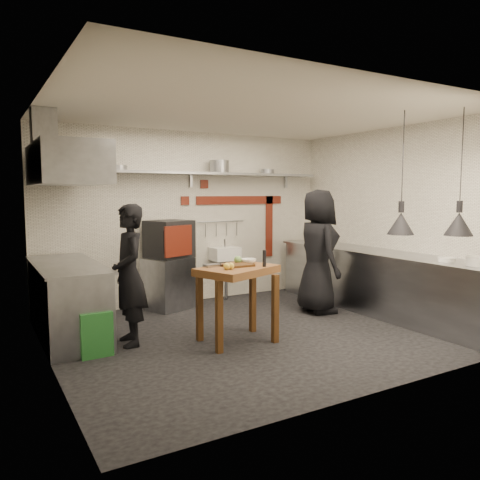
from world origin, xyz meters
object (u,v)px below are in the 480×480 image
combi_oven (169,239)px  prep_table (237,304)px  oven_stand (168,283)px  green_bin (94,332)px  chef_left (129,275)px  chef_right (318,251)px

combi_oven → prep_table: (0.09, -1.99, -0.63)m
prep_table → oven_stand: bearing=72.7°
green_bin → oven_stand: bearing=46.3°
prep_table → chef_left: 1.33m
combi_oven → chef_right: 2.30m
chef_right → chef_left: bearing=103.7°
combi_oven → chef_left: size_ratio=0.36×
oven_stand → chef_left: chef_left is taller
green_bin → combi_oven: bearing=46.1°
combi_oven → green_bin: combi_oven is taller
prep_table → chef_right: bearing=-0.8°
combi_oven → chef_left: bearing=-147.0°
combi_oven → chef_right: chef_right is taller
prep_table → chef_right: size_ratio=0.50×
green_bin → chef_right: bearing=4.1°
green_bin → chef_right: (3.38, 0.24, 0.68)m
oven_stand → prep_table: (0.12, -1.97, 0.06)m
prep_table → chef_left: (-1.15, 0.56, 0.38)m
oven_stand → combi_oven: combi_oven is taller
oven_stand → combi_oven: 0.69m
oven_stand → chef_right: 2.37m
oven_stand → combi_oven: size_ratio=1.32×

